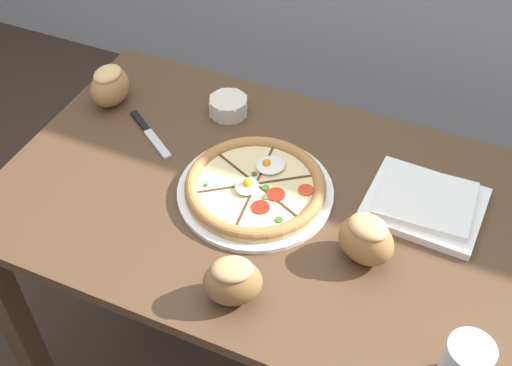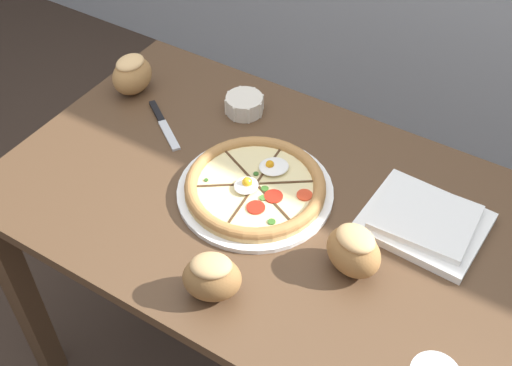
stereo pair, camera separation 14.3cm
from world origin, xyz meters
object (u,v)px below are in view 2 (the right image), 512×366
Objects in this scene: napkin_folded at (425,221)px; bread_piece_far at (354,250)px; knife_main at (163,124)px; dining_table at (264,233)px; pizza at (256,186)px; bread_piece_mid at (212,277)px; bread_piece_near at (132,74)px; ramekin_bowl at (244,104)px.

napkin_folded is 1.84× the size of bread_piece_far.
napkin_folded is at bearing 36.81° from knife_main.
dining_table is at bearing 163.01° from bread_piece_far.
bread_piece_far is 0.80× the size of knife_main.
pizza is 2.02× the size of knife_main.
pizza is 2.52× the size of bread_piece_far.
napkin_folded is at bearing 53.31° from bread_piece_mid.
pizza is 0.29m from bread_piece_far.
bread_piece_far is (0.75, -0.23, 0.00)m from bread_piece_near.
bread_piece_far reaches higher than napkin_folded.
bread_piece_mid is at bearing -126.69° from napkin_folded.
dining_table is 0.32m from bread_piece_far.
knife_main is at bearing -25.63° from bread_piece_near.
bread_piece_mid is (0.55, -0.43, -0.00)m from bread_piece_near.
bread_piece_mid is 0.28m from bread_piece_far.
knife_main is at bearing -177.68° from napkin_folded.
bread_piece_mid is 0.53m from knife_main.
ramekin_bowl is at bearing 15.16° from bread_piece_near.
bread_piece_mid is at bearing -63.69° from ramekin_bowl.
bread_piece_mid reaches higher than ramekin_bowl.
pizza is at bearing -17.53° from bread_piece_near.
bread_piece_near reaches higher than pizza.
knife_main is at bearing 165.30° from bread_piece_far.
dining_table is at bearing -17.10° from bread_piece_near.
pizza reaches higher than napkin_folded.
dining_table is 11.77× the size of ramekin_bowl.
napkin_folded is 1.47× the size of knife_main.
pizza is (-0.03, 0.00, 0.14)m from dining_table.
bread_piece_mid is at bearing -135.54° from bread_piece_far.
dining_table is 3.42× the size of pizza.
pizza is at bearing 21.14° from knife_main.
knife_main is at bearing 166.98° from dining_table.
napkin_folded is at bearing -13.30° from ramekin_bowl.
bread_piece_far is (0.20, 0.20, 0.00)m from bread_piece_mid.
napkin_folded is at bearing 17.91° from dining_table.
bread_piece_mid reaches higher than dining_table.
dining_table is at bearing 21.46° from knife_main.
ramekin_bowl reaches higher than dining_table.
napkin_folded is (0.54, -0.13, -0.01)m from ramekin_bowl.
napkin_folded is at bearing 65.73° from bread_piece_far.
bread_piece_mid is at bearing -37.98° from bread_piece_near.
pizza is 0.50m from bread_piece_near.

